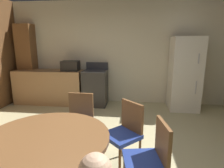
% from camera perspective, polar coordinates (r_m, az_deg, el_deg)
% --- Properties ---
extents(wall_back, '(5.98, 0.12, 2.70)m').
position_cam_1_polar(wall_back, '(5.04, 1.53, 9.65)').
color(wall_back, beige).
rests_on(wall_back, ground).
extents(kitchen_counter, '(1.81, 0.60, 0.90)m').
position_cam_1_polar(kitchen_counter, '(5.26, -18.67, -0.81)').
color(kitchen_counter, '#9E754C').
rests_on(kitchen_counter, ground).
extents(pantry_column, '(0.44, 0.36, 2.10)m').
position_cam_1_polar(pantry_column, '(5.65, -24.67, 5.78)').
color(pantry_column, brown).
rests_on(pantry_column, ground).
extents(oven_range, '(0.60, 0.60, 1.10)m').
position_cam_1_polar(oven_range, '(4.86, -5.13, -1.05)').
color(oven_range, '#2D2B28').
rests_on(oven_range, ground).
extents(refrigerator, '(0.68, 0.68, 1.76)m').
position_cam_1_polar(refrigerator, '(4.78, 21.57, 2.93)').
color(refrigerator, silver).
rests_on(refrigerator, ground).
extents(microwave, '(0.44, 0.32, 0.26)m').
position_cam_1_polar(microwave, '(4.93, -12.74, 5.54)').
color(microwave, black).
rests_on(microwave, kitchen_counter).
extents(dining_table, '(1.21, 1.21, 0.76)m').
position_cam_1_polar(dining_table, '(1.98, -19.59, -19.02)').
color(dining_table, brown).
rests_on(dining_table, ground).
extents(chair_east, '(0.46, 0.46, 0.87)m').
position_cam_1_polar(chair_east, '(2.01, 11.90, -21.30)').
color(chair_east, brown).
rests_on(chair_east, ground).
extents(chair_northeast, '(0.57, 0.57, 0.87)m').
position_cam_1_polar(chair_northeast, '(2.47, 4.18, -14.21)').
color(chair_northeast, brown).
rests_on(chair_northeast, ground).
extents(chair_north, '(0.41, 0.41, 0.87)m').
position_cam_1_polar(chair_north, '(2.86, -10.11, -10.54)').
color(chair_north, brown).
rests_on(chair_north, ground).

